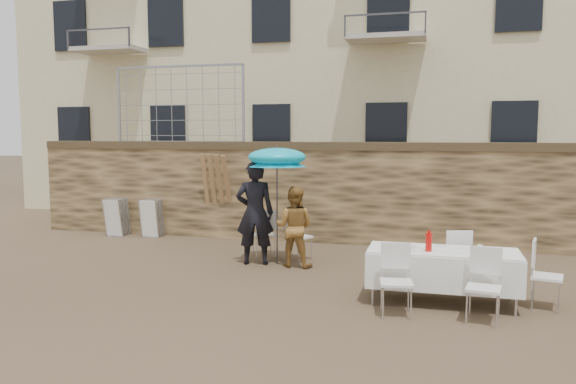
% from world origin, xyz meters
% --- Properties ---
extents(ground, '(80.00, 80.00, 0.00)m').
position_xyz_m(ground, '(0.00, 0.00, 0.00)').
color(ground, brown).
rests_on(ground, ground).
extents(stone_wall, '(13.00, 0.50, 2.20)m').
position_xyz_m(stone_wall, '(0.00, 5.00, 1.10)').
color(stone_wall, brown).
rests_on(stone_wall, ground).
extents(chain_link_fence, '(3.20, 0.06, 1.80)m').
position_xyz_m(chain_link_fence, '(-3.00, 5.00, 3.10)').
color(chain_link_fence, gray).
rests_on(chain_link_fence, stone_wall).
extents(man_suit, '(0.79, 0.62, 1.93)m').
position_xyz_m(man_suit, '(-0.31, 2.48, 0.96)').
color(man_suit, black).
rests_on(man_suit, ground).
extents(woman_dress, '(0.74, 0.58, 1.47)m').
position_xyz_m(woman_dress, '(0.44, 2.48, 0.74)').
color(woman_dress, gold).
rests_on(woman_dress, ground).
extents(umbrella, '(1.11, 1.11, 2.05)m').
position_xyz_m(umbrella, '(0.09, 2.58, 1.93)').
color(umbrella, '#3F3F44').
rests_on(umbrella, ground).
extents(couple_chair_left, '(0.66, 0.66, 0.96)m').
position_xyz_m(couple_chair_left, '(-0.31, 3.03, 0.48)').
color(couple_chair_left, white).
rests_on(couple_chair_left, ground).
extents(couple_chair_right, '(0.66, 0.66, 0.96)m').
position_xyz_m(couple_chair_right, '(0.39, 3.03, 0.48)').
color(couple_chair_right, white).
rests_on(couple_chair_right, ground).
extents(banquet_table, '(2.10, 0.85, 0.78)m').
position_xyz_m(banquet_table, '(3.04, 0.86, 0.73)').
color(banquet_table, white).
rests_on(banquet_table, ground).
extents(soda_bottle, '(0.09, 0.09, 0.26)m').
position_xyz_m(soda_bottle, '(2.84, 0.71, 0.91)').
color(soda_bottle, red).
rests_on(soda_bottle, banquet_table).
extents(table_chair_front_left, '(0.55, 0.55, 0.96)m').
position_xyz_m(table_chair_front_left, '(2.44, 0.11, 0.48)').
color(table_chair_front_left, white).
rests_on(table_chair_front_left, ground).
extents(table_chair_front_right, '(0.55, 0.55, 0.96)m').
position_xyz_m(table_chair_front_right, '(3.54, 0.11, 0.48)').
color(table_chair_front_right, white).
rests_on(table_chair_front_right, ground).
extents(table_chair_back, '(0.59, 0.59, 0.96)m').
position_xyz_m(table_chair_back, '(3.24, 1.66, 0.48)').
color(table_chair_back, white).
rests_on(table_chair_back, ground).
extents(table_chair_side, '(0.57, 0.57, 0.96)m').
position_xyz_m(table_chair_side, '(4.44, 0.96, 0.48)').
color(table_chair_side, white).
rests_on(table_chair_side, ground).
extents(chair_stack_left, '(0.46, 0.55, 0.92)m').
position_xyz_m(chair_stack_left, '(-4.41, 4.64, 0.46)').
color(chair_stack_left, white).
rests_on(chair_stack_left, ground).
extents(chair_stack_right, '(0.46, 0.47, 0.92)m').
position_xyz_m(chair_stack_right, '(-3.51, 4.64, 0.46)').
color(chair_stack_right, white).
rests_on(chair_stack_right, ground).
extents(wood_planks, '(0.70, 0.20, 2.00)m').
position_xyz_m(wood_planks, '(-1.91, 4.71, 1.00)').
color(wood_planks, '#A37749').
rests_on(wood_planks, ground).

